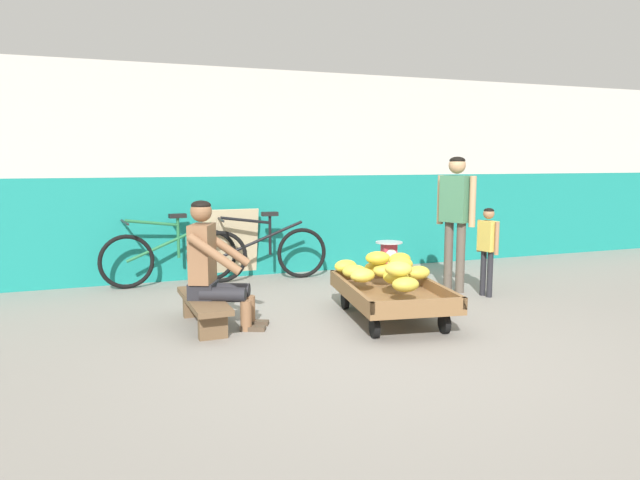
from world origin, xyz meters
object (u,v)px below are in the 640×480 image
at_px(sign_board, 230,244).
at_px(bicycle_far_left, 262,252).
at_px(bicycle_near_left, 170,256).
at_px(low_bench, 204,305).
at_px(plastic_crate, 388,281).
at_px(vendor_seated, 212,265).
at_px(banana_cart, 391,295).
at_px(weighing_scale, 389,254).
at_px(customer_child, 488,242).
at_px(customer_adult, 456,208).

bearing_deg(sign_board, bicycle_far_left, -39.28).
bearing_deg(bicycle_near_left, low_bench, -88.11).
bearing_deg(low_bench, bicycle_far_left, 60.54).
bearing_deg(bicycle_far_left, sign_board, 140.72).
bearing_deg(plastic_crate, sign_board, 133.89).
bearing_deg(vendor_seated, bicycle_near_left, 94.14).
xyz_separation_m(plastic_crate, bicycle_far_left, (-1.12, 1.24, 0.20)).
distance_m(banana_cart, plastic_crate, 1.10).
xyz_separation_m(weighing_scale, customer_child, (0.96, -0.48, 0.15)).
distance_m(vendor_seated, customer_adult, 2.91).
relative_size(vendor_seated, customer_adult, 0.75).
bearing_deg(customer_adult, sign_board, 143.17).
height_order(plastic_crate, weighing_scale, weighing_scale).
xyz_separation_m(vendor_seated, bicycle_far_left, (0.96, 1.88, -0.21)).
relative_size(weighing_scale, bicycle_far_left, 0.18).
distance_m(low_bench, customer_child, 3.15).
distance_m(weighing_scale, bicycle_near_left, 2.62).
xyz_separation_m(banana_cart, vendor_seated, (-1.60, 0.36, 0.33)).
bearing_deg(vendor_seated, low_bench, 155.58).
xyz_separation_m(banana_cart, low_bench, (-1.68, 0.39, -0.04)).
distance_m(low_bench, customer_adult, 3.05).
xyz_separation_m(vendor_seated, bicycle_near_left, (-0.14, 2.00, -0.21)).
relative_size(weighing_scale, bicycle_near_left, 0.18).
height_order(plastic_crate, bicycle_near_left, bicycle_near_left).
bearing_deg(bicycle_far_left, plastic_crate, -47.89).
distance_m(banana_cart, bicycle_far_left, 2.32).
relative_size(sign_board, customer_child, 0.91).
bearing_deg(plastic_crate, customer_child, -26.71).
height_order(plastic_crate, customer_adult, customer_adult).
bearing_deg(bicycle_near_left, customer_child, -30.21).
bearing_deg(plastic_crate, customer_adult, -10.73).
height_order(weighing_scale, customer_adult, customer_adult).
bearing_deg(bicycle_far_left, customer_child, -39.66).
bearing_deg(customer_adult, bicycle_far_left, 143.63).
bearing_deg(banana_cart, sign_board, 111.32).
bearing_deg(customer_adult, vendor_seated, -170.28).
relative_size(banana_cart, sign_board, 1.75).
xyz_separation_m(low_bench, customer_child, (3.12, 0.11, 0.40)).
xyz_separation_m(vendor_seated, customer_child, (3.04, 0.15, 0.04)).
distance_m(bicycle_near_left, bicycle_far_left, 1.11).
bearing_deg(banana_cart, bicycle_near_left, 126.46).
distance_m(sign_board, customer_adult, 2.83).
bearing_deg(banana_cart, low_bench, 166.82).
height_order(banana_cart, bicycle_near_left, bicycle_near_left).
relative_size(banana_cart, bicycle_near_left, 0.94).
bearing_deg(customer_child, banana_cart, -160.61).
bearing_deg(banana_cart, customer_child, 19.39).
relative_size(bicycle_far_left, customer_child, 1.70).
bearing_deg(customer_child, bicycle_near_left, 149.79).
relative_size(low_bench, vendor_seated, 0.97).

